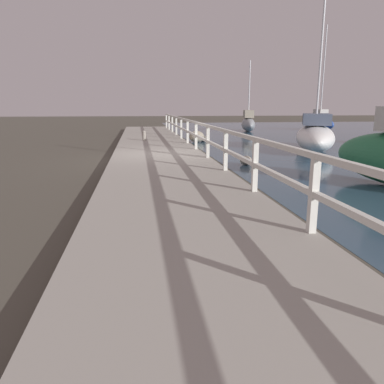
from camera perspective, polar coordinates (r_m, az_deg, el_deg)
name	(u,v)px	position (r m, az deg, el deg)	size (l,w,h in m)	color
ground_plane	(159,160)	(13.32, -5.02, 4.82)	(120.00, 120.00, 0.00)	#4C473D
dock_walkway	(159,157)	(13.31, -5.03, 5.33)	(3.22, 36.00, 0.24)	#9E998E
railing	(201,133)	(13.39, 1.45, 9.01)	(0.10, 32.50, 1.06)	silver
boulder_mid_strip	(197,137)	(20.04, 0.71, 8.45)	(0.79, 0.71, 0.59)	gray
boulder_near_dock	(203,139)	(20.41, 1.71, 8.14)	(0.43, 0.38, 0.32)	#666056
boulder_upstream	(246,160)	(12.33, 8.22, 4.78)	(0.40, 0.36, 0.30)	gray
mooring_bollard	(144,135)	(18.64, -7.31, 8.55)	(0.19, 0.19, 0.47)	gray
sailboat_blue	(320,122)	(31.63, 18.90, 10.06)	(1.01, 4.10, 7.79)	#2D4C9E
sailboat_white	(315,135)	(17.10, 18.24, 8.23)	(3.71, 5.84, 7.78)	white
sailboat_gray	(248,123)	(29.05, 8.56, 10.39)	(1.77, 4.32, 5.12)	gray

